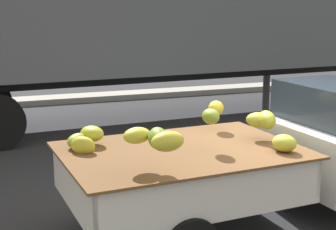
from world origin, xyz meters
TOP-DOWN VIEW (x-y plane):
  - ground at (0.00, 0.00)m, footprint 220.00×220.00m
  - curb_strip at (0.00, 9.11)m, footprint 80.00×0.80m
  - pickup_truck at (0.46, 0.01)m, footprint 4.92×2.18m
  - semi_trailer at (0.10, 5.94)m, footprint 12.12×3.20m

SIDE VIEW (x-z plane):
  - ground at x=0.00m, z-range 0.00..0.00m
  - curb_strip at x=0.00m, z-range 0.00..0.16m
  - pickup_truck at x=0.46m, z-range 0.03..1.73m
  - semi_trailer at x=0.10m, z-range 0.57..4.52m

